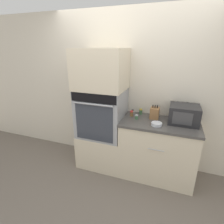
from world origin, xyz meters
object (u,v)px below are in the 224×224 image
at_px(wall_oven, 102,113).
at_px(condiment_jar_mid, 141,112).
at_px(knife_block, 155,113).
at_px(condiment_jar_near, 137,117).
at_px(condiment_jar_back, 132,112).
at_px(microwave, 184,114).
at_px(condiment_jar_far, 132,114).
at_px(bowl, 157,124).

height_order(wall_oven, condiment_jar_mid, wall_oven).
bearing_deg(knife_block, wall_oven, -171.28).
height_order(knife_block, condiment_jar_near, knife_block).
relative_size(knife_block, condiment_jar_back, 2.84).
xyz_separation_m(microwave, condiment_jar_far, (-0.76, 0.00, -0.09)).
xyz_separation_m(condiment_jar_near, condiment_jar_far, (-0.10, 0.09, 0.01)).
bearing_deg(wall_oven, condiment_jar_back, 21.62).
distance_m(knife_block, bowl, 0.27).
relative_size(wall_oven, condiment_jar_near, 11.59).
distance_m(wall_oven, bowl, 0.89).
height_order(wall_oven, condiment_jar_back, wall_oven).
bearing_deg(microwave, condiment_jar_far, 179.84).
xyz_separation_m(wall_oven, knife_block, (0.82, 0.13, 0.05)).
distance_m(wall_oven, microwave, 1.23).
xyz_separation_m(bowl, condiment_jar_near, (-0.31, 0.13, 0.01)).
bearing_deg(wall_oven, condiment_jar_near, 0.56).
bearing_deg(knife_block, condiment_jar_far, -175.67).
bearing_deg(bowl, condiment_jar_near, 156.79).
height_order(condiment_jar_near, condiment_jar_mid, condiment_jar_mid).
bearing_deg(condiment_jar_far, bowl, -28.89).
height_order(bowl, condiment_jar_mid, condiment_jar_mid).
distance_m(condiment_jar_far, condiment_jar_back, 0.09).
bearing_deg(wall_oven, condiment_jar_mid, 21.33).
xyz_separation_m(wall_oven, condiment_jar_back, (0.46, 0.18, 0.00)).
xyz_separation_m(wall_oven, condiment_jar_mid, (0.59, 0.23, 0.01)).
distance_m(knife_block, condiment_jar_far, 0.35).
xyz_separation_m(bowl, condiment_jar_back, (-0.42, 0.31, 0.02)).
height_order(condiment_jar_mid, condiment_jar_far, condiment_jar_mid).
bearing_deg(condiment_jar_near, condiment_jar_back, 120.70).
relative_size(condiment_jar_mid, condiment_jar_far, 1.05).
relative_size(microwave, bowl, 2.71).
xyz_separation_m(bowl, condiment_jar_far, (-0.41, 0.23, 0.02)).
height_order(bowl, condiment_jar_back, condiment_jar_back).
relative_size(microwave, condiment_jar_back, 5.44).
bearing_deg(condiment_jar_near, condiment_jar_far, 136.95).
relative_size(microwave, knife_block, 1.91).
bearing_deg(knife_block, microwave, -3.99).
bearing_deg(wall_oven, knife_block, 8.72).
relative_size(condiment_jar_near, condiment_jar_far, 0.77).
bearing_deg(condiment_jar_near, wall_oven, -179.44).
height_order(bowl, condiment_jar_near, condiment_jar_near).
distance_m(bowl, condiment_jar_far, 0.47).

